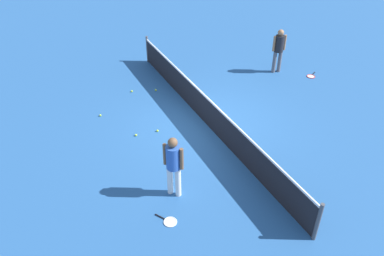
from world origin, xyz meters
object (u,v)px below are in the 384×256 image
player_far_side (279,47)px  player_near_side (173,162)px  tennis_ball_stray_left (100,115)px  tennis_ball_near_player (158,131)px  tennis_racket_near_player (169,221)px  tennis_racket_far_player (311,76)px  tennis_ball_baseline (132,91)px  tennis_ball_midcourt (156,90)px  tennis_ball_by_net (136,135)px

player_far_side → player_near_side: bearing=-55.4°
player_near_side → tennis_ball_stray_left: size_ratio=25.76×
tennis_ball_near_player → tennis_ball_stray_left: (-1.61, -1.33, 0.00)m
tennis_racket_near_player → tennis_racket_far_player: (-4.17, 7.71, 0.00)m
tennis_ball_near_player → tennis_ball_baseline: size_ratio=1.00×
tennis_ball_midcourt → tennis_ball_baseline: 0.85m
player_far_side → tennis_ball_midcourt: size_ratio=25.76×
tennis_ball_baseline → tennis_ball_near_player: bearing=-2.2°
tennis_ball_near_player → tennis_ball_stray_left: bearing=-140.5°
player_near_side → tennis_ball_near_player: bearing=166.7°
player_near_side → player_far_side: (-4.32, 6.25, 0.00)m
player_far_side → tennis_racket_near_player: (5.09, -6.73, -1.00)m
player_near_side → tennis_ball_near_player: (-2.64, 0.62, -0.98)m
tennis_ball_by_net → tennis_ball_baseline: same height
tennis_racket_near_player → tennis_ball_stray_left: tennis_ball_stray_left is taller
tennis_ball_stray_left → tennis_racket_near_player: bearing=2.6°
tennis_ball_by_net → tennis_ball_near_player: bearing=83.1°
tennis_racket_near_player → tennis_ball_baseline: 6.19m
tennis_ball_stray_left → tennis_ball_near_player: bearing=39.5°
tennis_ball_midcourt → tennis_ball_stray_left: size_ratio=1.00×
tennis_ball_midcourt → tennis_ball_stray_left: 2.34m
player_near_side → tennis_ball_by_net: player_near_side is taller
tennis_racket_near_player → tennis_ball_by_net: tennis_ball_by_net is taller
tennis_racket_far_player → tennis_ball_stray_left: bearing=-96.1°
tennis_racket_near_player → tennis_racket_far_player: bearing=118.4°
tennis_racket_near_player → tennis_ball_by_net: (-3.49, 0.44, 0.02)m
player_far_side → tennis_ball_baseline: size_ratio=25.76×
tennis_ball_near_player → tennis_ball_baseline: 2.66m
tennis_racket_near_player → tennis_ball_midcourt: size_ratio=8.89×
player_near_side → tennis_racket_near_player: size_ratio=2.90×
tennis_racket_near_player → tennis_racket_far_player: 8.77m
player_near_side → tennis_ball_stray_left: player_near_side is taller
player_far_side → tennis_racket_far_player: player_far_side is taller
player_far_side → tennis_ball_stray_left: 7.03m
tennis_ball_near_player → tennis_ball_by_net: same height
tennis_ball_near_player → tennis_ball_midcourt: size_ratio=1.00×
tennis_racket_near_player → player_far_side: bearing=127.1°
player_near_side → tennis_ball_by_net: bearing=-179.2°
player_near_side → tennis_ball_by_net: size_ratio=25.76×
player_near_side → tennis_racket_far_player: size_ratio=2.87×
tennis_ball_baseline → tennis_ball_midcourt: bearing=68.7°
tennis_racket_far_player → tennis_ball_baseline: (-1.90, -6.51, 0.02)m
tennis_racket_far_player → tennis_ball_stray_left: size_ratio=8.98×
tennis_ball_by_net → tennis_ball_stray_left: (-1.53, -0.66, 0.00)m
tennis_racket_near_player → tennis_ball_midcourt: tennis_ball_midcourt is taller
player_near_side → player_far_side: same height
tennis_ball_baseline → tennis_racket_far_player: bearing=73.7°
tennis_racket_far_player → tennis_ball_by_net: size_ratio=8.98×
player_near_side → tennis_racket_far_player: bearing=115.2°
player_far_side → tennis_racket_near_player: 8.50m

